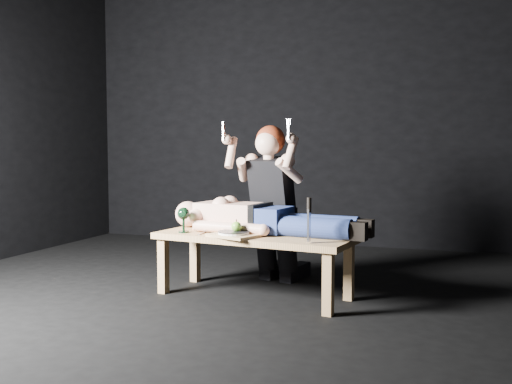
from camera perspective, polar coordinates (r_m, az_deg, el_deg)
ground at (r=4.21m, az=-3.97°, el=-10.26°), size 5.00×5.00×0.00m
back_wall at (r=6.48m, az=4.43°, el=8.11°), size 5.00×0.00×5.00m
table at (r=4.11m, az=-0.22°, el=-7.37°), size 1.48×0.74×0.45m
lying_man at (r=4.14m, az=1.04°, el=-2.35°), size 1.41×0.62×0.25m
kneeling_woman at (r=4.53m, az=2.02°, el=-1.02°), size 0.82×0.89×1.28m
serving_tray at (r=3.96m, az=-2.25°, el=-4.36°), size 0.39×0.34×0.02m
plate at (r=3.95m, az=-2.25°, el=-4.10°), size 0.28×0.28×0.02m
apple at (r=3.95m, az=-1.97°, el=-3.47°), size 0.07×0.07×0.07m
goblet at (r=4.19m, az=-7.26°, el=-2.79°), size 0.10×0.10×0.18m
fork_flat at (r=4.12m, az=-5.40°, el=-4.13°), size 0.02×0.15×0.01m
knife_flat at (r=3.92m, az=-0.27°, el=-4.53°), size 0.05×0.15×0.01m
spoon_flat at (r=4.00m, az=-0.17°, el=-4.37°), size 0.11×0.12×0.01m
carving_knife at (r=3.68m, az=5.33°, el=-2.84°), size 0.04×0.05×0.29m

